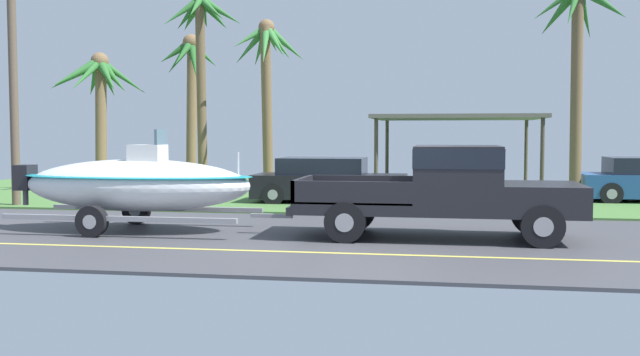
% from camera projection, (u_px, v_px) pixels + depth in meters
% --- Properties ---
extents(ground, '(36.00, 22.00, 0.11)m').
position_uv_depth(ground, '(406.00, 201.00, 22.57)').
color(ground, '#424247').
extents(pickup_truck_towing, '(5.82, 2.14, 1.86)m').
position_uv_depth(pickup_truck_towing, '(455.00, 187.00, 14.40)').
color(pickup_truck_towing, black).
rests_on(pickup_truck_towing, ground).
extents(boat_on_trailer, '(6.25, 2.38, 2.19)m').
position_uv_depth(boat_on_trailer, '(136.00, 184.00, 15.55)').
color(boat_on_trailer, gray).
rests_on(boat_on_trailer, ground).
extents(parked_sedan_near, '(4.51, 1.90, 1.38)m').
position_uv_depth(parked_sedan_near, '(328.00, 181.00, 21.49)').
color(parked_sedan_near, black).
rests_on(parked_sedan_near, ground).
extents(carport_awning, '(6.08, 5.36, 2.77)m').
position_uv_depth(carport_awning, '(457.00, 119.00, 26.89)').
color(carport_awning, '#4C4238').
rests_on(carport_awning, ground).
extents(palm_tree_near_left, '(3.41, 3.13, 4.98)m').
position_uv_depth(palm_tree_near_left, '(97.00, 87.00, 25.66)').
color(palm_tree_near_left, brown).
rests_on(palm_tree_near_left, ground).
extents(palm_tree_near_right, '(2.67, 3.25, 6.16)m').
position_uv_depth(palm_tree_near_right, '(190.00, 75.00, 29.46)').
color(palm_tree_near_right, brown).
rests_on(palm_tree_near_right, ground).
extents(palm_tree_mid, '(2.75, 3.23, 6.22)m').
position_uv_depth(palm_tree_mid, '(267.00, 63.00, 26.04)').
color(palm_tree_mid, brown).
rests_on(palm_tree_mid, ground).
extents(palm_tree_far_left, '(2.94, 3.00, 6.71)m').
position_uv_depth(palm_tree_far_left, '(578.00, 34.00, 21.34)').
color(palm_tree_far_left, brown).
rests_on(palm_tree_far_left, ground).
extents(palm_tree_far_right, '(2.93, 2.68, 7.27)m').
position_uv_depth(palm_tree_far_right, '(201.00, 37.00, 26.39)').
color(palm_tree_far_right, brown).
rests_on(palm_tree_far_right, ground).
extents(utility_pole, '(0.24, 1.80, 7.55)m').
position_uv_depth(utility_pole, '(13.00, 69.00, 20.44)').
color(utility_pole, brown).
rests_on(utility_pole, ground).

